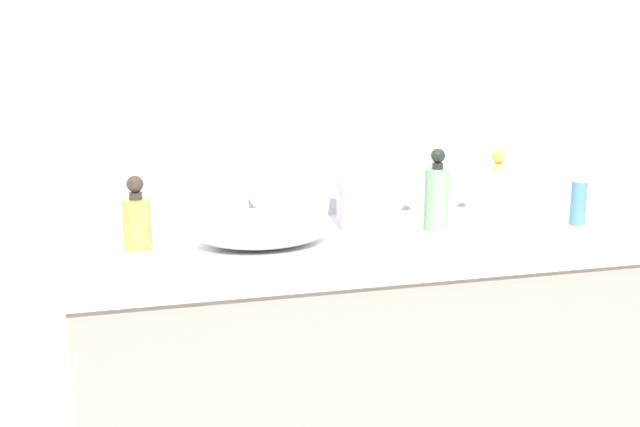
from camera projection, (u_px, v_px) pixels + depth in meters
name	position (u px, v px, depth m)	size (l,w,h in m)	color
bathroom_wall_rear	(353.00, 83.00, 2.38)	(6.00, 0.06, 2.60)	silver
vanity_counter	(370.00, 385.00, 2.25)	(1.65, 0.60, 0.90)	gray
wall_mirror_panel	(344.00, 2.00, 2.28)	(1.56, 0.01, 1.28)	#B2BCC6
sink_basin	(262.00, 228.00, 2.05)	(0.37, 0.27, 0.09)	silver
faucet	(252.00, 204.00, 2.18)	(0.03, 0.11, 0.14)	silver
soap_dispenser	(137.00, 219.00, 2.01)	(0.08, 0.08, 0.20)	#A48C45
lotion_bottle	(579.00, 200.00, 2.26)	(0.05, 0.05, 0.15)	teal
perfume_bottle	(497.00, 193.00, 2.25)	(0.07, 0.07, 0.23)	white
spray_can	(437.00, 196.00, 2.20)	(0.07, 0.07, 0.24)	#76A677
tissue_box	(363.00, 202.00, 2.24)	(0.16, 0.16, 0.17)	silver
candle_jar	(539.00, 219.00, 2.28)	(0.05, 0.05, 0.03)	silver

